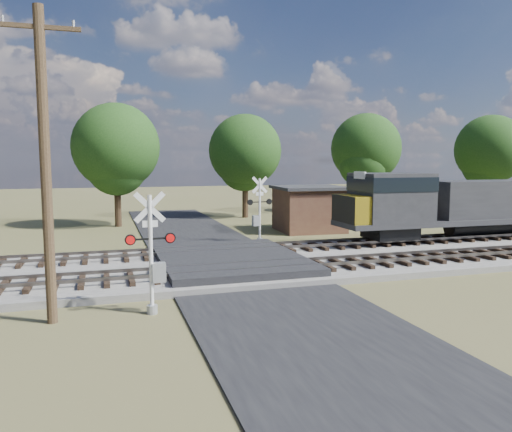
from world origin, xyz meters
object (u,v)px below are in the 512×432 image
object	(u,v)px
crossing_signal_near	(154,263)
crossing_signal_far	(258,215)
equipment_shed	(309,208)
utility_pole	(45,159)

from	to	relation	value
crossing_signal_near	crossing_signal_far	size ratio (longest dim) A/B	0.99
equipment_shed	crossing_signal_near	bearing A→B (deg)	-124.34
crossing_signal_near	equipment_shed	distance (m)	22.28
utility_pole	crossing_signal_far	bearing A→B (deg)	49.80
crossing_signal_near	utility_pole	xyz separation A→B (m)	(-3.37, -0.01, 3.62)
crossing_signal_far	equipment_shed	bearing A→B (deg)	-149.53
crossing_signal_near	crossing_signal_far	world-z (taller)	crossing_signal_far
crossing_signal_near	equipment_shed	bearing A→B (deg)	51.13
equipment_shed	utility_pole	bearing A→B (deg)	-130.61
utility_pole	equipment_shed	size ratio (longest dim) A/B	1.93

